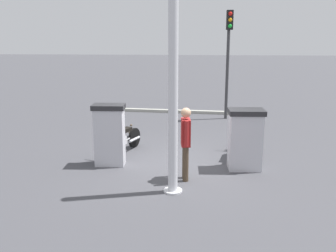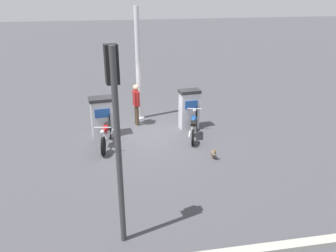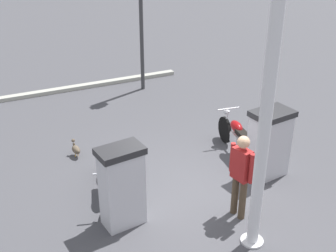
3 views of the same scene
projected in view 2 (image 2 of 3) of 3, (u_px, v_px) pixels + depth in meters
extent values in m
plane|color=#424247|center=(149.00, 135.00, 12.52)|extent=(120.00, 120.00, 0.00)
cube|color=silver|center=(102.00, 119.00, 12.20)|extent=(0.59, 0.81, 1.39)
cube|color=#1E478C|center=(102.00, 113.00, 11.83)|extent=(0.06, 0.54, 0.32)
cube|color=#262628|center=(101.00, 99.00, 11.92)|extent=(0.65, 0.89, 0.12)
cylinder|color=black|center=(110.00, 126.00, 12.06)|extent=(0.05, 0.05, 0.90)
cube|color=silver|center=(189.00, 111.00, 12.94)|extent=(0.50, 0.75, 1.45)
cube|color=#1E478C|center=(191.00, 105.00, 12.60)|extent=(0.06, 0.51, 0.32)
cube|color=#262628|center=(190.00, 91.00, 12.64)|extent=(0.55, 0.83, 0.12)
cylinder|color=black|center=(197.00, 118.00, 12.83)|extent=(0.05, 0.05, 0.94)
cylinder|color=black|center=(103.00, 146.00, 10.84)|extent=(0.66, 0.21, 0.66)
cylinder|color=black|center=(110.00, 129.00, 12.19)|extent=(0.66, 0.21, 0.66)
cube|color=silver|center=(106.00, 135.00, 11.43)|extent=(0.39, 0.27, 0.24)
cylinder|color=silver|center=(107.00, 136.00, 11.50)|extent=(1.08, 0.28, 0.05)
ellipsoid|color=maroon|center=(105.00, 128.00, 11.26)|extent=(0.52, 0.32, 0.24)
cube|color=black|center=(107.00, 126.00, 11.59)|extent=(0.47, 0.29, 0.10)
cylinder|color=silver|center=(103.00, 137.00, 10.76)|extent=(0.26, 0.09, 0.57)
cylinder|color=silver|center=(103.00, 127.00, 10.72)|extent=(0.15, 0.55, 0.04)
sphere|color=silver|center=(102.00, 132.00, 10.67)|extent=(0.17, 0.17, 0.14)
cylinder|color=silver|center=(112.00, 131.00, 12.00)|extent=(0.55, 0.19, 0.07)
cylinder|color=black|center=(194.00, 123.00, 12.92)|extent=(0.57, 0.27, 0.58)
cylinder|color=black|center=(193.00, 137.00, 11.60)|extent=(0.57, 0.27, 0.58)
cube|color=silver|center=(194.00, 127.00, 12.27)|extent=(0.41, 0.31, 0.24)
cylinder|color=silver|center=(194.00, 128.00, 12.24)|extent=(1.03, 0.41, 0.05)
ellipsoid|color=navy|center=(194.00, 119.00, 12.23)|extent=(0.53, 0.37, 0.24)
cube|color=black|center=(194.00, 123.00, 11.92)|extent=(0.48, 0.34, 0.10)
cylinder|color=silver|center=(194.00, 116.00, 12.77)|extent=(0.26, 0.13, 0.57)
cylinder|color=silver|center=(194.00, 109.00, 12.57)|extent=(0.22, 0.54, 0.04)
sphere|color=silver|center=(194.00, 111.00, 12.71)|extent=(0.18, 0.18, 0.14)
cylinder|color=silver|center=(190.00, 134.00, 11.78)|extent=(0.54, 0.25, 0.07)
cylinder|color=#473828|center=(136.00, 114.00, 13.48)|extent=(0.14, 0.14, 0.82)
cylinder|color=#473828|center=(137.00, 116.00, 13.30)|extent=(0.14, 0.14, 0.82)
cube|color=maroon|center=(136.00, 98.00, 13.12)|extent=(0.38, 0.24, 0.61)
cylinder|color=maroon|center=(135.00, 96.00, 13.32)|extent=(0.10, 0.10, 0.58)
cylinder|color=maroon|center=(138.00, 99.00, 12.90)|extent=(0.10, 0.10, 0.58)
sphere|color=tan|center=(136.00, 87.00, 12.96)|extent=(0.25, 0.25, 0.23)
ellipsoid|color=brown|center=(213.00, 153.00, 10.67)|extent=(0.33, 0.18, 0.18)
cylinder|color=brown|center=(215.00, 153.00, 10.55)|extent=(0.05, 0.05, 0.13)
sphere|color=brown|center=(215.00, 150.00, 10.48)|extent=(0.09, 0.09, 0.08)
cone|color=orange|center=(216.00, 151.00, 10.43)|extent=(0.06, 0.04, 0.04)
cone|color=brown|center=(211.00, 151.00, 10.79)|extent=(0.07, 0.07, 0.06)
cylinder|color=orange|center=(214.00, 157.00, 10.73)|extent=(0.02, 0.02, 0.09)
cylinder|color=orange|center=(212.00, 157.00, 10.71)|extent=(0.02, 0.02, 0.09)
cylinder|color=#38383A|center=(119.00, 154.00, 6.41)|extent=(0.13, 0.13, 4.19)
cube|color=black|center=(112.00, 64.00, 5.88)|extent=(0.22, 0.26, 0.72)
sphere|color=red|center=(110.00, 51.00, 5.89)|extent=(0.16, 0.16, 0.15)
sphere|color=orange|center=(111.00, 63.00, 5.97)|extent=(0.16, 0.16, 0.15)
sphere|color=green|center=(111.00, 75.00, 6.05)|extent=(0.16, 0.16, 0.15)
cylinder|color=silver|center=(138.00, 65.00, 13.38)|extent=(0.20, 0.20, 4.59)
cylinder|color=silver|center=(140.00, 117.00, 14.23)|extent=(0.40, 0.40, 0.04)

